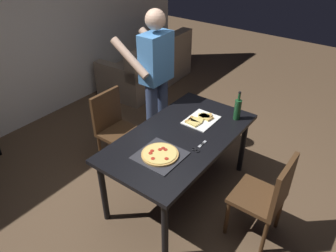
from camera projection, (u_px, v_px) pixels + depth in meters
ground_plane at (179, 191)px, 3.49m from camera, size 12.00×12.00×0.00m
back_wall at (14, 23)px, 4.03m from camera, size 6.40×0.10×2.80m
dining_table at (180, 142)px, 3.12m from camera, size 1.62×0.89×0.75m
chair_near_camera at (268, 195)px, 2.74m from camera, size 0.42×0.42×0.90m
chair_far_side at (114, 125)px, 3.68m from camera, size 0.42×0.42×0.90m
couch at (149, 68)px, 5.60m from camera, size 1.75×0.96×0.85m
person_serving_pizza at (155, 76)px, 3.64m from camera, size 0.55×0.54×1.75m
pepperoni_pizza_on_tray at (160, 155)px, 2.81m from camera, size 0.39×0.39×0.04m
pizza_slices_on_towel at (201, 119)px, 3.30m from camera, size 0.36×0.28×0.03m
wine_bottle at (238, 109)px, 3.27m from camera, size 0.07×0.07×0.32m
kitchen_scissors at (198, 148)px, 2.90m from camera, size 0.19×0.08×0.01m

